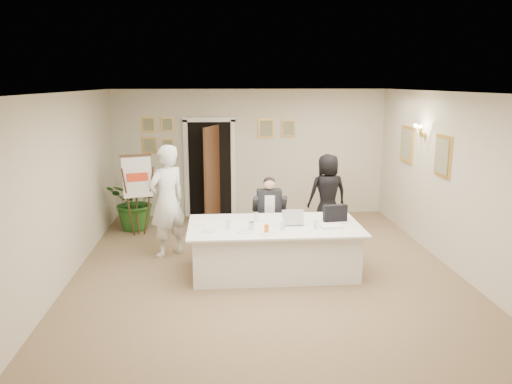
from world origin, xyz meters
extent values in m
plane|color=brown|center=(0.00, 0.00, 0.00)|extent=(7.00, 7.00, 0.00)
cube|color=white|center=(0.00, 0.00, 2.80)|extent=(6.00, 7.00, 0.02)
cube|color=beige|center=(0.00, 3.50, 1.40)|extent=(6.00, 0.10, 2.80)
cube|color=beige|center=(0.00, -3.50, 1.40)|extent=(6.00, 0.10, 2.80)
cube|color=beige|center=(-3.00, 0.00, 1.40)|extent=(0.10, 7.00, 2.80)
cube|color=beige|center=(3.00, 0.00, 1.40)|extent=(0.10, 7.00, 2.80)
cube|color=black|center=(-0.90, 3.47, 1.05)|extent=(0.92, 0.06, 2.10)
cube|color=white|center=(-1.42, 3.44, 1.05)|extent=(0.10, 0.06, 2.20)
cube|color=white|center=(-0.38, 3.44, 1.05)|extent=(0.10, 0.06, 2.20)
cube|color=#341B10|center=(-0.85, 3.05, 1.03)|extent=(0.33, 0.81, 2.02)
cube|color=silver|center=(0.13, -0.06, 0.38)|extent=(2.49, 1.25, 0.75)
cube|color=silver|center=(0.13, -0.06, 0.76)|extent=(2.67, 1.43, 0.03)
cube|color=white|center=(-2.28, 1.93, 1.19)|extent=(0.57, 0.32, 0.77)
imported|color=silver|center=(-1.60, 0.86, 0.96)|extent=(0.84, 0.81, 1.93)
imported|color=black|center=(1.43, 2.00, 0.79)|extent=(0.83, 0.60, 1.58)
imported|color=#20521B|center=(-2.38, 2.50, 0.60)|extent=(1.11, 0.97, 1.21)
cube|color=black|center=(1.12, 0.07, 0.91)|extent=(0.39, 0.15, 0.26)
cube|color=white|center=(0.99, -0.26, 0.79)|extent=(0.35, 0.26, 0.03)
cylinder|color=white|center=(-0.87, -0.34, 0.78)|extent=(0.26, 0.26, 0.01)
cylinder|color=white|center=(-0.35, -0.43, 0.78)|extent=(0.27, 0.27, 0.01)
cylinder|color=white|center=(-0.01, -0.54, 0.78)|extent=(0.27, 0.27, 0.01)
cylinder|color=silver|center=(-0.58, -0.22, 0.84)|extent=(0.07, 0.07, 0.14)
cylinder|color=silver|center=(0.22, -0.37, 0.84)|extent=(0.07, 0.07, 0.14)
cylinder|color=silver|center=(0.73, -0.31, 0.84)|extent=(0.07, 0.07, 0.14)
cylinder|color=silver|center=(-0.13, 0.15, 0.84)|extent=(0.08, 0.08, 0.14)
cylinder|color=orange|center=(-0.03, -0.49, 0.84)|extent=(0.08, 0.08, 0.13)
cylinder|color=silver|center=(-0.23, -0.27, 0.83)|extent=(0.10, 0.10, 0.11)
camera|label=1|loc=(-0.74, -7.48, 2.95)|focal=35.00mm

